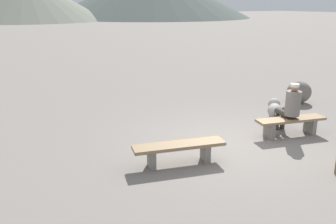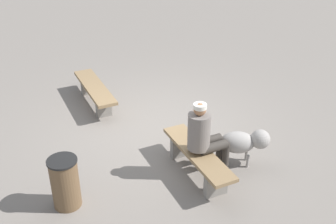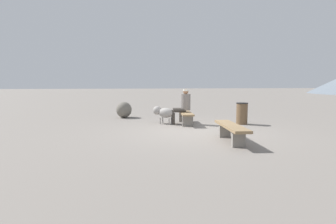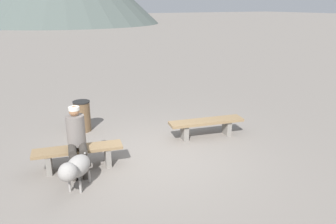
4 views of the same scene
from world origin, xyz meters
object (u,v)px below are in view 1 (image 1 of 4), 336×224
at_px(boulder, 299,92).
at_px(bench_left, 179,149).
at_px(bench_right, 291,123).
at_px(dog, 275,109).
at_px(seated_person, 290,106).

bearing_deg(boulder, bench_left, -158.60).
relative_size(bench_right, dog, 2.28).
bearing_deg(seated_person, bench_right, -94.16).
relative_size(seated_person, dog, 1.67).
bearing_deg(bench_right, bench_left, -165.96).
xyz_separation_m(bench_left, seated_person, (3.14, 0.24, 0.40)).
relative_size(bench_left, boulder, 2.42).
bearing_deg(bench_left, dog, 26.97).
xyz_separation_m(bench_left, bench_right, (3.11, 0.15, -0.01)).
height_order(bench_left, seated_person, seated_person).
xyz_separation_m(bench_right, dog, (0.23, 0.79, 0.11)).
xyz_separation_m(bench_right, boulder, (2.43, 2.03, 0.03)).
relative_size(bench_left, bench_right, 1.07).
relative_size(dog, boulder, 0.99).
bearing_deg(dog, bench_left, 145.46).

